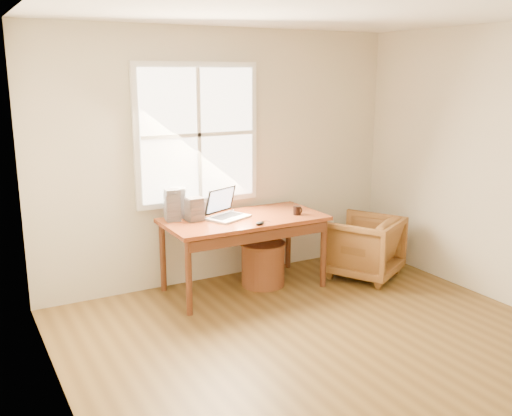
# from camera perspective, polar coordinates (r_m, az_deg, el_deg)

# --- Properties ---
(room_shell) EXTENTS (4.04, 4.54, 2.64)m
(room_shell) POSITION_cam_1_polar(r_m,az_deg,el_deg) (4.18, 8.94, 1.69)
(room_shell) COLOR brown
(room_shell) RESTS_ON ground
(desk) EXTENTS (1.60, 0.80, 0.04)m
(desk) POSITION_cam_1_polar(r_m,az_deg,el_deg) (5.67, -1.23, -1.15)
(desk) COLOR brown
(desk) RESTS_ON room_shell
(armchair) EXTENTS (0.97, 0.97, 0.66)m
(armchair) POSITION_cam_1_polar(r_m,az_deg,el_deg) (6.25, 10.71, -3.83)
(armchair) COLOR brown
(armchair) RESTS_ON room_shell
(wicker_stool) EXTENTS (0.47, 0.47, 0.44)m
(wicker_stool) POSITION_cam_1_polar(r_m,az_deg,el_deg) (5.92, 0.71, -5.64)
(wicker_stool) COLOR brown
(wicker_stool) RESTS_ON room_shell
(laptop) EXTENTS (0.50, 0.51, 0.28)m
(laptop) POSITION_cam_1_polar(r_m,az_deg,el_deg) (5.59, -2.81, 0.31)
(laptop) COLOR silver
(laptop) RESTS_ON desk
(mouse) EXTENTS (0.11, 0.08, 0.03)m
(mouse) POSITION_cam_1_polar(r_m,az_deg,el_deg) (5.38, 0.39, -1.55)
(mouse) COLOR black
(mouse) RESTS_ON desk
(coffee_mug) EXTENTS (0.08, 0.08, 0.09)m
(coffee_mug) POSITION_cam_1_polar(r_m,az_deg,el_deg) (5.78, 4.11, -0.25)
(coffee_mug) COLOR black
(coffee_mug) RESTS_ON desk
(cd_stack_a) EXTENTS (0.19, 0.18, 0.30)m
(cd_stack_a) POSITION_cam_1_polar(r_m,az_deg,el_deg) (5.69, -7.78, 0.52)
(cd_stack_a) COLOR silver
(cd_stack_a) RESTS_ON desk
(cd_stack_b) EXTENTS (0.17, 0.15, 0.23)m
(cd_stack_b) POSITION_cam_1_polar(r_m,az_deg,el_deg) (5.55, -6.18, -0.10)
(cd_stack_b) COLOR #2A2B30
(cd_stack_b) RESTS_ON desk
(cd_stack_c) EXTENTS (0.15, 0.14, 0.31)m
(cd_stack_c) POSITION_cam_1_polar(r_m,az_deg,el_deg) (5.57, -8.38, 0.31)
(cd_stack_c) COLOR #92949E
(cd_stack_c) RESTS_ON desk
(cd_stack_d) EXTENTS (0.13, 0.12, 0.16)m
(cd_stack_d) POSITION_cam_1_polar(r_m,az_deg,el_deg) (5.70, -5.87, -0.07)
(cd_stack_d) COLOR silver
(cd_stack_d) RESTS_ON desk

